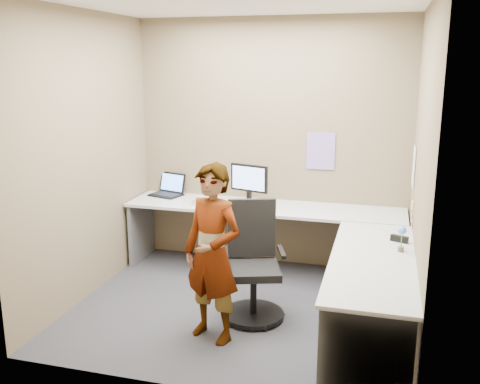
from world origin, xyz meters
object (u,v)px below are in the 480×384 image
(desk, at_px, (294,239))
(monitor, at_px, (249,180))
(person, at_px, (213,254))
(office_chair, at_px, (253,271))

(desk, bearing_deg, monitor, 138.82)
(desk, distance_m, person, 1.08)
(desk, height_order, monitor, monitor)
(office_chair, xyz_separation_m, person, (-0.22, -0.47, 0.31))
(desk, distance_m, office_chair, 0.58)
(desk, bearing_deg, office_chair, -120.52)
(desk, relative_size, monitor, 7.12)
(monitor, bearing_deg, desk, -25.41)
(monitor, bearing_deg, office_chair, -57.68)
(office_chair, relative_size, person, 0.70)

